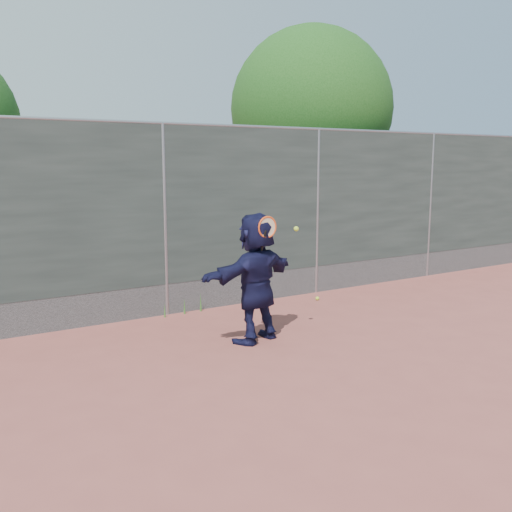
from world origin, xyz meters
TOP-DOWN VIEW (x-y plane):
  - ground at (0.00, 0.00)m, footprint 80.00×80.00m
  - player at (0.50, 1.61)m, footprint 1.71×0.94m
  - ball_ground at (2.63, 2.98)m, footprint 0.07×0.07m
  - fence at (-0.00, 3.50)m, footprint 20.00×0.06m
  - swing_action at (0.59, 1.40)m, footprint 0.61×0.17m
  - tree_right at (4.68, 5.75)m, footprint 3.78×3.60m
  - weed_clump at (0.29, 3.38)m, footprint 0.68×0.07m

SIDE VIEW (x-z plane):
  - ground at x=0.00m, z-range 0.00..0.00m
  - ball_ground at x=2.63m, z-range 0.00..0.07m
  - weed_clump at x=0.29m, z-range -0.02..0.28m
  - player at x=0.50m, z-range 0.00..1.76m
  - swing_action at x=0.59m, z-range 1.30..1.81m
  - fence at x=0.00m, z-range 0.07..3.09m
  - tree_right at x=4.68m, z-range 0.80..6.19m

